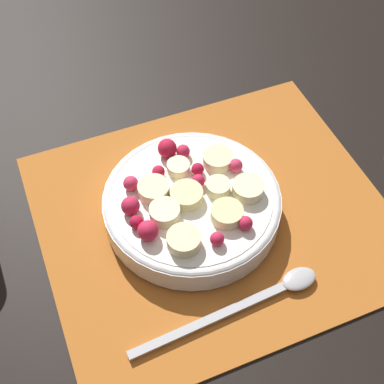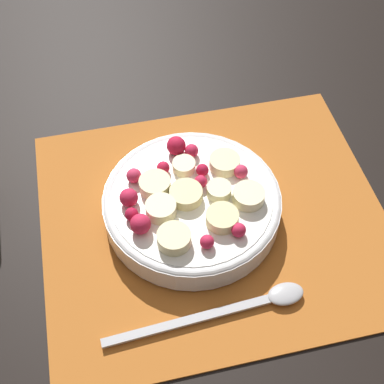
{
  "view_description": "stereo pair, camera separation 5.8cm",
  "coord_description": "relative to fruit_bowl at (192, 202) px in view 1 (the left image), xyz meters",
  "views": [
    {
      "loc": [
        -0.15,
        -0.31,
        0.5
      ],
      "look_at": [
        -0.02,
        0.01,
        0.05
      ],
      "focal_mm": 50.0,
      "sensor_mm": 36.0,
      "label": 1
    },
    {
      "loc": [
        -0.1,
        -0.33,
        0.5
      ],
      "look_at": [
        -0.02,
        0.01,
        0.05
      ],
      "focal_mm": 50.0,
      "sensor_mm": 36.0,
      "label": 2
    }
  ],
  "objects": [
    {
      "name": "ground_plane",
      "position": [
        0.02,
        -0.01,
        -0.03
      ],
      "size": [
        3.0,
        3.0,
        0.0
      ],
      "primitive_type": "plane",
      "color": "black"
    },
    {
      "name": "spoon",
      "position": [
        0.02,
        -0.12,
        -0.02
      ],
      "size": [
        0.21,
        0.03,
        0.01
      ],
      "rotation": [
        0.0,
        0.0,
        6.34
      ],
      "color": "#B2B2B7",
      "rests_on": "placemat"
    },
    {
      "name": "placemat",
      "position": [
        0.02,
        -0.01,
        -0.02
      ],
      "size": [
        0.39,
        0.34,
        0.01
      ],
      "color": "#B26023",
      "rests_on": "ground_plane"
    },
    {
      "name": "fruit_bowl",
      "position": [
        0.0,
        0.0,
        0.0
      ],
      "size": [
        0.2,
        0.2,
        0.05
      ],
      "color": "white",
      "rests_on": "placemat"
    }
  ]
}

